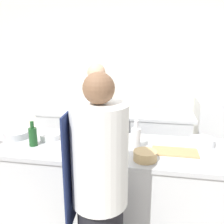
# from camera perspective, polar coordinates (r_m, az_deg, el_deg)

# --- Properties ---
(wall_back) EXTENTS (8.00, 0.06, 2.80)m
(wall_back) POSITION_cam_1_polar(r_m,az_deg,el_deg) (4.39, 4.32, 8.78)
(wall_back) COLOR silver
(wall_back) RESTS_ON ground_plane
(prep_counter) EXTENTS (2.58, 0.81, 0.92)m
(prep_counter) POSITION_cam_1_polar(r_m,az_deg,el_deg) (2.66, -1.45, -16.90)
(prep_counter) COLOR silver
(prep_counter) RESTS_ON ground_plane
(pass_counter) EXTENTS (2.30, 0.56, 0.92)m
(pass_counter) POSITION_cam_1_polar(r_m,az_deg,el_deg) (3.80, 0.35, -6.73)
(pass_counter) COLOR silver
(pass_counter) RESTS_ON ground_plane
(oven_range) EXTENTS (0.79, 0.66, 1.05)m
(oven_range) POSITION_cam_1_polar(r_m,az_deg,el_deg) (4.30, 23.62, -4.57)
(oven_range) COLOR silver
(oven_range) RESTS_ON ground_plane
(chef_at_prep_near) EXTENTS (0.42, 0.40, 1.71)m
(chef_at_prep_near) POSITION_cam_1_polar(r_m,az_deg,el_deg) (1.86, -2.84, -18.17)
(chef_at_prep_near) COLOR black
(chef_at_prep_near) RESTS_ON ground_plane
(chef_at_stove) EXTENTS (0.38, 0.37, 1.66)m
(chef_at_stove) POSITION_cam_1_polar(r_m,az_deg,el_deg) (3.20, -3.32, -3.86)
(chef_at_stove) COLOR black
(chef_at_stove) RESTS_ON ground_plane
(bottle_olive_oil) EXTENTS (0.08, 0.08, 0.25)m
(bottle_olive_oil) POSITION_cam_1_polar(r_m,az_deg,el_deg) (2.54, -17.63, -5.25)
(bottle_olive_oil) COLOR #19471E
(bottle_olive_oil) RESTS_ON prep_counter
(bottle_vinegar) EXTENTS (0.09, 0.09, 0.28)m
(bottle_vinegar) POSITION_cam_1_polar(r_m,az_deg,el_deg) (2.34, 5.47, -5.93)
(bottle_vinegar) COLOR silver
(bottle_vinegar) RESTS_ON prep_counter
(bottle_wine) EXTENTS (0.06, 0.06, 0.32)m
(bottle_wine) POSITION_cam_1_polar(r_m,az_deg,el_deg) (2.44, -2.22, -4.70)
(bottle_wine) COLOR #2D5175
(bottle_wine) RESTS_ON prep_counter
(bowl_mixing_large) EXTENTS (0.23, 0.23, 0.07)m
(bowl_mixing_large) POSITION_cam_1_polar(r_m,az_deg,el_deg) (2.60, 19.97, -6.41)
(bowl_mixing_large) COLOR white
(bowl_mixing_large) RESTS_ON prep_counter
(bowl_prep_small) EXTENTS (0.26, 0.26, 0.07)m
(bowl_prep_small) POSITION_cam_1_polar(r_m,az_deg,el_deg) (2.82, -21.01, -4.88)
(bowl_prep_small) COLOR #B7BABC
(bowl_prep_small) RESTS_ON prep_counter
(bowl_ceramic_blue) EXTENTS (0.20, 0.20, 0.08)m
(bowl_ceramic_blue) POSITION_cam_1_polar(r_m,az_deg,el_deg) (2.16, 7.60, -9.85)
(bowl_ceramic_blue) COLOR tan
(bowl_ceramic_blue) RESTS_ON prep_counter
(bowl_wooden_salad) EXTENTS (0.21, 0.21, 0.06)m
(bowl_wooden_salad) POSITION_cam_1_polar(r_m,az_deg,el_deg) (2.69, -14.01, -5.42)
(bowl_wooden_salad) COLOR white
(bowl_wooden_salad) RESTS_ON prep_counter
(cutting_board) EXTENTS (0.41, 0.21, 0.01)m
(cutting_board) POSITION_cam_1_polar(r_m,az_deg,el_deg) (2.37, 14.16, -8.80)
(cutting_board) COLOR tan
(cutting_board) RESTS_ON prep_counter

